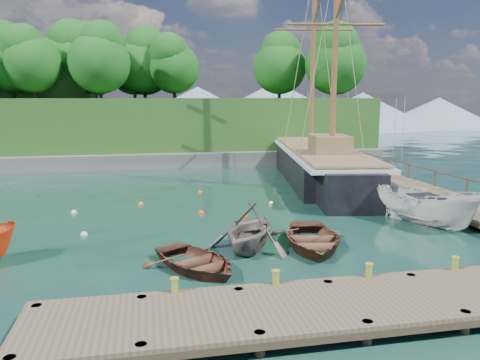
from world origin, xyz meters
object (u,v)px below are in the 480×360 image
Objects in this scene: cabin_boat_white at (424,225)px; schooner at (320,167)px; rowboat_2 at (312,247)px; rowboat_1 at (249,250)px; rowboat_0 at (196,269)px.

schooner is (-0.75, 12.16, 1.06)m from cabin_boat_white.
cabin_boat_white is at bearing -76.93° from schooner.
cabin_boat_white reaches higher than rowboat_2.
rowboat_1 is 2.61m from rowboat_2.
cabin_boat_white reaches higher than rowboat_1.
cabin_boat_white is 12.23m from schooner.
rowboat_1 is (2.35, 1.72, 0.00)m from rowboat_0.
schooner reaches higher than rowboat_1.
cabin_boat_white is at bearing -10.32° from rowboat_0.
rowboat_0 is 1.04× the size of rowboat_1.
schooner is (10.73, 15.88, 1.06)m from rowboat_0.
cabin_boat_white is at bearing 29.85° from rowboat_2.
rowboat_2 reaches higher than rowboat_0.
rowboat_2 is at bearing 28.39° from rowboat_1.
rowboat_2 is 0.84× the size of cabin_boat_white.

